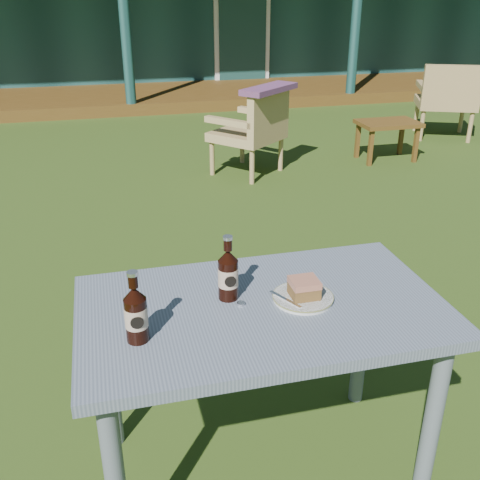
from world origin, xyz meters
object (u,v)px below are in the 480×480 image
object	(u,v)px
plate	(303,297)
cola_bottle_far	(136,314)
armchair_left	(254,128)
armchair_right	(447,97)
side_table	(388,127)
cake_slice	(304,288)
cola_bottle_near	(228,274)
cafe_table	(262,331)

from	to	relation	value
plate	cola_bottle_far	world-z (taller)	cola_bottle_far
armchair_left	armchair_right	bearing A→B (deg)	16.89
cola_bottle_far	side_table	size ratio (longest dim) A/B	0.38
plate	armchair_left	size ratio (longest dim) A/B	0.25
cake_slice	side_table	size ratio (longest dim) A/B	0.15
cola_bottle_near	armchair_right	bearing A→B (deg)	49.54
plate	cola_bottle_far	bearing A→B (deg)	-169.82
cafe_table	armchair_left	xyz separation A→B (m)	(0.93, 3.47, -0.17)
armchair_left	cola_bottle_near	bearing A→B (deg)	-106.89
plate	cola_bottle_near	bearing A→B (deg)	163.39
cafe_table	plate	bearing A→B (deg)	-0.24
plate	armchair_right	distance (m)	5.38
cake_slice	armchair_right	xyz separation A→B (m)	(3.31, 4.23, -0.28)
armchair_left	armchair_right	world-z (taller)	armchair_right
cafe_table	cola_bottle_far	xyz separation A→B (m)	(-0.41, -0.10, 0.19)
cafe_table	cola_bottle_near	size ratio (longest dim) A/B	5.29
cafe_table	cake_slice	size ratio (longest dim) A/B	13.04
plate	side_table	bearing A→B (deg)	58.02
cafe_table	side_table	distance (m)	4.31
armchair_left	plate	bearing A→B (deg)	-102.88
plate	armchair_right	world-z (taller)	armchair_right
cola_bottle_near	armchair_right	size ratio (longest dim) A/B	0.27
cake_slice	armchair_left	bearing A→B (deg)	77.16
armchair_right	armchair_left	bearing A→B (deg)	-163.11
cafe_table	armchair_right	world-z (taller)	armchair_right
cola_bottle_near	armchair_left	distance (m)	3.57
cola_bottle_far	side_table	distance (m)	4.65
plate	cake_slice	distance (m)	0.04
cake_slice	armchair_left	xyz separation A→B (m)	(0.79, 3.47, -0.32)
cafe_table	armchair_right	bearing A→B (deg)	50.80
cola_bottle_near	cola_bottle_far	xyz separation A→B (m)	(-0.31, -0.17, 0.00)
cola_bottle_far	cafe_table	bearing A→B (deg)	13.61
cake_slice	cola_bottle_near	world-z (taller)	cola_bottle_near
cake_slice	cola_bottle_near	size ratio (longest dim) A/B	0.41
cake_slice	side_table	distance (m)	4.25
armchair_right	cafe_table	bearing A→B (deg)	-129.20
cola_bottle_near	side_table	xyz separation A→B (m)	(2.48, 3.52, -0.47)
plate	side_table	xyz separation A→B (m)	(2.24, 3.59, -0.39)
armchair_right	side_table	distance (m)	1.26
cake_slice	cola_bottle_far	distance (m)	0.56
cola_bottle_far	side_table	world-z (taller)	cola_bottle_far
cake_slice	cola_bottle_near	xyz separation A→B (m)	(-0.24, 0.07, 0.05)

